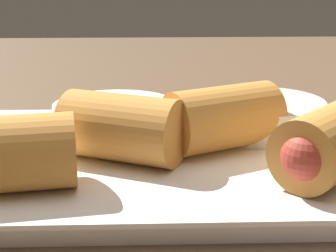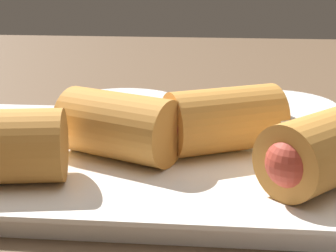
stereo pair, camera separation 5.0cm
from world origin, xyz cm
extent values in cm
cube|color=brown|center=(0.00, 0.00, 1.00)|extent=(180.00, 140.00, 2.00)
cube|color=white|center=(-2.81, 1.76, 2.60)|extent=(33.68, 21.99, 1.20)
cube|color=white|center=(-2.81, 1.76, 3.35)|extent=(35.02, 22.87, 0.30)
cylinder|color=#C68438|center=(-5.99, -0.12, 5.79)|extent=(9.18, 7.49, 4.57)
sphere|color=#B23D2D|center=(-9.01, 1.26, 5.79)|extent=(2.97, 2.97, 2.97)
cylinder|color=#C68438|center=(7.17, -3.60, 5.79)|extent=(8.81, 8.96, 4.57)
sphere|color=#B23D2D|center=(4.90, -6.02, 5.79)|extent=(2.97, 2.97, 2.97)
cylinder|color=#C68438|center=(1.13, 2.14, 5.79)|extent=(9.20, 7.61, 4.57)
sphere|color=#B23D2D|center=(-1.85, 0.69, 5.79)|extent=(2.97, 2.97, 2.97)
cylinder|color=white|center=(-6.77, 5.65, 4.74)|extent=(9.54, 9.54, 2.49)
cylinder|color=#477038|center=(-6.77, 5.65, 5.76)|extent=(7.82, 7.82, 0.45)
cylinder|color=white|center=(4.96, 6.27, 4.74)|extent=(9.54, 9.54, 2.49)
cylinder|color=beige|center=(4.96, 6.27, 5.76)|extent=(7.82, 7.82, 0.45)
camera|label=1|loc=(-4.17, -36.18, 16.94)|focal=60.00mm
camera|label=2|loc=(0.83, -36.03, 16.94)|focal=60.00mm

